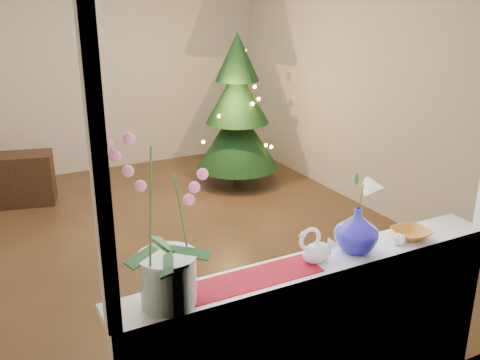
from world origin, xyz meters
The scene contains 16 objects.
ground centered at (0.00, 0.00, 0.00)m, with size 5.00×5.00×0.00m, color #3B2818.
wall_back centered at (0.00, 2.50, 1.35)m, with size 4.50×0.10×2.70m, color beige.
wall_front centered at (0.00, -2.50, 1.35)m, with size 4.50×0.10×2.70m, color beige.
wall_right centered at (2.25, 0.00, 1.35)m, with size 0.10×5.00×2.70m, color beige.
window_apron centered at (0.00, -2.46, 0.44)m, with size 2.20×0.08×0.88m, color white.
windowsill centered at (0.00, -2.37, 0.90)m, with size 2.20×0.26×0.04m, color white.
window_frame centered at (0.00, -2.47, 1.70)m, with size 2.22×0.06×1.60m, color white, non-canonical shape.
runner centered at (-0.38, -2.37, 0.92)m, with size 0.70×0.20×0.01m, color maroon.
orchid_pot centered at (-0.81, -2.38, 1.31)m, with size 0.27×0.27×0.78m, color white, non-canonical shape.
swan centered at (-0.01, -2.37, 1.01)m, with size 0.22×0.10×0.19m, color silver, non-canonical shape.
blue_vase centered at (0.25, -2.36, 1.06)m, with size 0.27×0.27×0.28m, color navy.
lily centered at (0.25, -2.36, 1.30)m, with size 0.15×0.09×0.21m, color white, non-canonical shape.
paperweight centered at (0.50, -2.42, 0.95)m, with size 0.07×0.07×0.07m, color white.
amber_dish centered at (0.62, -2.38, 0.94)m, with size 0.17×0.17×0.04m, color #A9661C.
xmas_tree centered at (1.37, 1.17, 0.90)m, with size 0.98×0.98×1.80m, color black, non-canonical shape.
side_table centered at (-1.09, 1.67, 0.28)m, with size 0.75×0.38×0.57m, color black.
Camera 1 is at (-1.48, -4.34, 2.22)m, focal length 40.00 mm.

